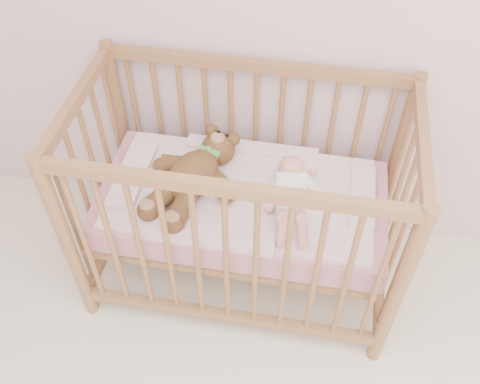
# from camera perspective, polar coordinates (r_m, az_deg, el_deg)

# --- Properties ---
(crib) EXTENTS (1.36, 0.76, 1.00)m
(crib) POSITION_cam_1_polar(r_m,az_deg,el_deg) (2.31, 0.22, -1.11)
(crib) COLOR #986840
(crib) RESTS_ON floor
(mattress) EXTENTS (1.22, 0.62, 0.13)m
(mattress) POSITION_cam_1_polar(r_m,az_deg,el_deg) (2.32, 0.22, -1.36)
(mattress) COLOR pink
(mattress) RESTS_ON crib
(blanket) EXTENTS (1.10, 0.58, 0.06)m
(blanket) POSITION_cam_1_polar(r_m,az_deg,el_deg) (2.26, 0.22, -0.11)
(blanket) COLOR #F4A8BE
(blanket) RESTS_ON mattress
(baby) EXTENTS (0.29, 0.51, 0.12)m
(baby) POSITION_cam_1_polar(r_m,az_deg,el_deg) (2.18, 5.53, 0.13)
(baby) COLOR white
(baby) RESTS_ON blanket
(teddy_bear) EXTENTS (0.59, 0.70, 0.16)m
(teddy_bear) POSITION_cam_1_polar(r_m,az_deg,el_deg) (2.22, -5.06, 1.69)
(teddy_bear) COLOR brown
(teddy_bear) RESTS_ON blanket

